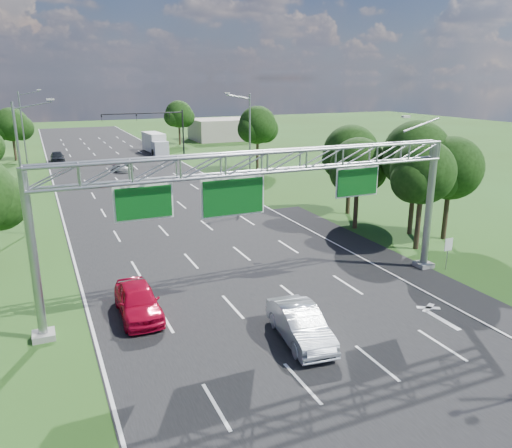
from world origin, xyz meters
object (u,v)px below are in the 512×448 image
traffic_signal (160,123)px  box_truck (155,143)px  red_coupe (138,301)px  regulatory_sign (448,247)px  silver_sedan (300,324)px  sign_gantry (266,174)px

traffic_signal → box_truck: (0.18, 4.99, -3.69)m
red_coupe → regulatory_sign: bearing=-3.6°
traffic_signal → red_coupe: size_ratio=2.50×
traffic_signal → silver_sedan: 58.65m
sign_gantry → traffic_signal: sign_gantry is taller
traffic_signal → sign_gantry: bearing=-97.7°
regulatory_sign → red_coupe: size_ratio=0.43×
red_coupe → traffic_signal: bearing=76.1°
traffic_signal → silver_sedan: bearing=-97.6°
regulatory_sign → red_coupe: 18.98m
traffic_signal → red_coupe: bearing=-104.9°
regulatory_sign → box_truck: bearing=94.6°
silver_sedan → regulatory_sign: bearing=23.8°
sign_gantry → traffic_signal: bearing=82.3°
red_coupe → box_truck: 59.20m
box_truck → traffic_signal: bearing=-96.4°
sign_gantry → red_coupe: (-6.84, 0.52, -6.06)m
sign_gantry → red_coupe: bearing=175.7°
box_truck → regulatory_sign: bearing=-89.7°
box_truck → silver_sedan: bearing=-101.5°
regulatory_sign → traffic_signal: bearing=95.2°
traffic_signal → red_coupe: 54.49m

